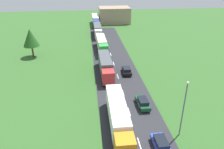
{
  "coord_description": "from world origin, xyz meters",
  "views": [
    {
      "loc": [
        -6.3,
        5.33,
        21.25
      ],
      "look_at": [
        -1.85,
        43.52,
        2.88
      ],
      "focal_mm": 34.79,
      "sensor_mm": 36.0,
      "label": 1
    }
  ],
  "objects_px": {
    "truck_second": "(118,116)",
    "truck_fourth": "(102,44)",
    "car_fourth": "(143,102)",
    "distant_building": "(114,15)",
    "truck_third": "(106,65)",
    "lamppost_second": "(184,107)",
    "truck_fifth": "(98,30)",
    "truck_sixth": "(95,20)",
    "tree_oak": "(30,38)",
    "car_third": "(161,145)",
    "car_fifth": "(127,70)"
  },
  "relations": [
    {
      "from": "truck_third",
      "to": "truck_fourth",
      "type": "height_order",
      "value": "truck_third"
    },
    {
      "from": "truck_fourth",
      "to": "lamppost_second",
      "type": "height_order",
      "value": "lamppost_second"
    },
    {
      "from": "car_fourth",
      "to": "distant_building",
      "type": "relative_size",
      "value": 0.33
    },
    {
      "from": "tree_oak",
      "to": "lamppost_second",
      "type": "bearing_deg",
      "value": -51.86
    },
    {
      "from": "truck_sixth",
      "to": "lamppost_second",
      "type": "height_order",
      "value": "lamppost_second"
    },
    {
      "from": "truck_second",
      "to": "truck_fourth",
      "type": "xyz_separation_m",
      "value": [
        0.15,
        35.33,
        -0.09
      ]
    },
    {
      "from": "truck_sixth",
      "to": "tree_oak",
      "type": "height_order",
      "value": "tree_oak"
    },
    {
      "from": "truck_third",
      "to": "car_third",
      "type": "bearing_deg",
      "value": -78.01
    },
    {
      "from": "truck_fifth",
      "to": "truck_sixth",
      "type": "distance_m",
      "value": 17.37
    },
    {
      "from": "car_fourth",
      "to": "tree_oak",
      "type": "distance_m",
      "value": 36.57
    },
    {
      "from": "car_fifth",
      "to": "tree_oak",
      "type": "relative_size",
      "value": 0.56
    },
    {
      "from": "truck_fourth",
      "to": "car_third",
      "type": "xyz_separation_m",
      "value": [
        4.81,
        -40.38,
        -1.25
      ]
    },
    {
      "from": "truck_fourth",
      "to": "car_third",
      "type": "distance_m",
      "value": 40.69
    },
    {
      "from": "truck_second",
      "to": "truck_sixth",
      "type": "distance_m",
      "value": 69.37
    },
    {
      "from": "distant_building",
      "to": "car_fifth",
      "type": "bearing_deg",
      "value": -94.21
    },
    {
      "from": "truck_third",
      "to": "lamppost_second",
      "type": "bearing_deg",
      "value": -68.1
    },
    {
      "from": "truck_second",
      "to": "lamppost_second",
      "type": "relative_size",
      "value": 1.63
    },
    {
      "from": "truck_fourth",
      "to": "car_fifth",
      "type": "height_order",
      "value": "truck_fourth"
    },
    {
      "from": "lamppost_second",
      "to": "tree_oak",
      "type": "height_order",
      "value": "lamppost_second"
    },
    {
      "from": "tree_oak",
      "to": "car_third",
      "type": "bearing_deg",
      "value": -57.5
    },
    {
      "from": "car_fourth",
      "to": "distant_building",
      "type": "height_order",
      "value": "distant_building"
    },
    {
      "from": "truck_fifth",
      "to": "truck_third",
      "type": "bearing_deg",
      "value": -90.12
    },
    {
      "from": "tree_oak",
      "to": "truck_second",
      "type": "bearing_deg",
      "value": -59.75
    },
    {
      "from": "truck_fifth",
      "to": "truck_sixth",
      "type": "xyz_separation_m",
      "value": [
        0.04,
        17.37,
        0.04
      ]
    },
    {
      "from": "truck_fifth",
      "to": "lamppost_second",
      "type": "distance_m",
      "value": 55.25
    },
    {
      "from": "truck_second",
      "to": "truck_fifth",
      "type": "bearing_deg",
      "value": 90.1
    },
    {
      "from": "truck_second",
      "to": "tree_oak",
      "type": "height_order",
      "value": "tree_oak"
    },
    {
      "from": "car_fifth",
      "to": "tree_oak",
      "type": "height_order",
      "value": "tree_oak"
    },
    {
      "from": "car_third",
      "to": "distant_building",
      "type": "xyz_separation_m",
      "value": [
        3.63,
        77.99,
        2.57
      ]
    },
    {
      "from": "car_third",
      "to": "lamppost_second",
      "type": "bearing_deg",
      "value": 35.69
    },
    {
      "from": "truck_fifth",
      "to": "distant_building",
      "type": "xyz_separation_m",
      "value": [
        8.68,
        20.93,
        1.24
      ]
    },
    {
      "from": "distant_building",
      "to": "tree_oak",
      "type": "bearing_deg",
      "value": -124.12
    },
    {
      "from": "tree_oak",
      "to": "distant_building",
      "type": "relative_size",
      "value": 0.57
    },
    {
      "from": "truck_third",
      "to": "truck_sixth",
      "type": "height_order",
      "value": "truck_sixth"
    },
    {
      "from": "car_fifth",
      "to": "lamppost_second",
      "type": "bearing_deg",
      "value": -79.42
    },
    {
      "from": "truck_fourth",
      "to": "truck_fifth",
      "type": "height_order",
      "value": "truck_fifth"
    },
    {
      "from": "car_fourth",
      "to": "lamppost_second",
      "type": "height_order",
      "value": "lamppost_second"
    },
    {
      "from": "truck_sixth",
      "to": "car_fifth",
      "type": "height_order",
      "value": "truck_sixth"
    },
    {
      "from": "car_fourth",
      "to": "car_fifth",
      "type": "height_order",
      "value": "car_fourth"
    },
    {
      "from": "car_fifth",
      "to": "car_fourth",
      "type": "bearing_deg",
      "value": -88.32
    },
    {
      "from": "truck_second",
      "to": "truck_fourth",
      "type": "height_order",
      "value": "truck_second"
    },
    {
      "from": "car_third",
      "to": "distant_building",
      "type": "bearing_deg",
      "value": 87.34
    },
    {
      "from": "car_fifth",
      "to": "truck_third",
      "type": "bearing_deg",
      "value": 173.27
    },
    {
      "from": "truck_second",
      "to": "tree_oak",
      "type": "relative_size",
      "value": 1.82
    },
    {
      "from": "tree_oak",
      "to": "car_fourth",
      "type": "bearing_deg",
      "value": -48.87
    },
    {
      "from": "truck_fourth",
      "to": "truck_fifth",
      "type": "bearing_deg",
      "value": 90.84
    },
    {
      "from": "truck_second",
      "to": "car_fourth",
      "type": "relative_size",
      "value": 3.12
    },
    {
      "from": "truck_sixth",
      "to": "car_fifth",
      "type": "bearing_deg",
      "value": -84.78
    },
    {
      "from": "car_fourth",
      "to": "truck_fifth",
      "type": "bearing_deg",
      "value": 96.17
    },
    {
      "from": "car_third",
      "to": "car_fourth",
      "type": "bearing_deg",
      "value": 89.88
    }
  ]
}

